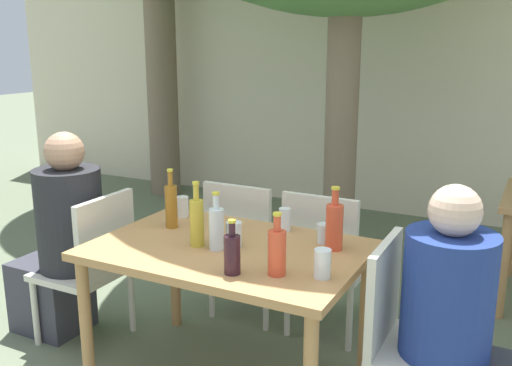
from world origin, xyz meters
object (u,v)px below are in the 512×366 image
Objects in this scene: person_seated_0 at (62,245)px; wine_bottle_1 at (232,253)px; person_seated_1 at (466,339)px; drinking_glass_0 at (285,220)px; patio_chair_3 at (325,257)px; oil_cruet_5 at (197,221)px; patio_chair_0 at (93,261)px; drinking_glass_2 at (234,234)px; patio_chair_2 at (246,243)px; soda_bottle_3 at (277,251)px; patio_chair_1 at (408,332)px; drinking_glass_3 at (323,264)px; water_bottle_0 at (216,227)px; dining_table_front at (228,263)px; soda_bottle_2 at (334,225)px; drinking_glass_1 at (183,207)px; amber_bottle_4 at (171,205)px; drinking_glass_4 at (325,233)px.

wine_bottle_1 is at bearing 77.79° from person_seated_0.
person_seated_1 reaches higher than drinking_glass_0.
oil_cruet_5 reaches higher than patio_chair_3.
wine_bottle_1 is at bearing 75.30° from patio_chair_0.
patio_chair_0 reaches higher than drinking_glass_2.
soda_bottle_3 is (0.62, -0.87, 0.34)m from patio_chair_2.
patio_chair_0 is at bearing 170.69° from soda_bottle_3.
patio_chair_1 reaches higher than drinking_glass_0.
patio_chair_3 is at bearing 109.16° from drinking_glass_3.
wine_bottle_1 is (0.21, -0.22, -0.02)m from water_bottle_0.
soda_bottle_2 reaches higher than dining_table_front.
drinking_glass_1 is at bearing 147.08° from dining_table_front.
soda_bottle_2 is 2.61× the size of drinking_glass_1.
water_bottle_0 is 0.44m from drinking_glass_0.
drinking_glass_1 is (-0.73, -0.36, 0.30)m from patio_chair_3.
patio_chair_3 is 0.94m from amber_bottle_4.
drinking_glass_4 is at bearing 109.12° from drinking_glass_3.
person_seated_0 is 1.55m from drinking_glass_4.
patio_chair_1 is 0.48m from drinking_glass_3.
patio_chair_3 is at bearing 51.99° from person_seated_1.
person_seated_0 reaches higher than drinking_glass_0.
drinking_glass_3 is at bearing 113.12° from patio_chair_1.
drinking_glass_3 is at bearing 84.98° from person_seated_0.
patio_chair_1 is at bearing 90.00° from patio_chair_0.
drinking_glass_2 is at bearing -157.03° from soda_bottle_2.
person_seated_0 is at bearing 176.97° from water_bottle_0.
patio_chair_1 is 1.41m from drinking_glass_1.
water_bottle_0 reaches higher than soda_bottle_3.
patio_chair_0 is 0.76× the size of person_seated_1.
drinking_glass_1 is (-0.44, 0.36, -0.05)m from water_bottle_0.
water_bottle_0 is at bearing 92.87° from person_seated_1.
patio_chair_0 is 1.00× the size of patio_chair_1.
drinking_glass_2 is at bearing 21.89° from dining_table_front.
person_seated_1 is 9.50× the size of drinking_glass_0.
patio_chair_1 reaches higher than drinking_glass_3.
soda_bottle_3 is 0.48m from drinking_glass_4.
soda_bottle_3 is at bearing 80.69° from patio_chair_0.
wine_bottle_1 reaches higher than drinking_glass_1.
soda_bottle_2 is at bearing 97.17° from person_seated_0.
person_seated_1 reaches higher than drinking_glass_2.
wine_bottle_1 is 0.72m from amber_bottle_4.
patio_chair_0 is at bearing 90.00° from patio_chair_1.
person_seated_0 is 1.67m from drinking_glass_3.
patio_chair_3 reaches higher than drinking_glass_4.
drinking_glass_1 is at bearing 173.67° from soda_bottle_2.
amber_bottle_4 is at bearing 104.08° from patio_chair_0.
person_seated_1 reaches higher than patio_chair_0.
amber_bottle_4 is 0.33m from oil_cruet_5.
person_seated_0 is at bearing 90.00° from person_seated_1.
wine_bottle_1 is 0.87m from drinking_glass_1.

